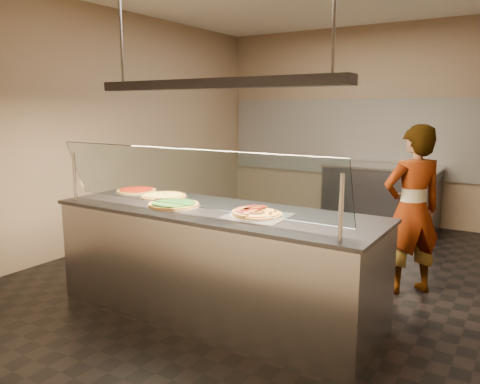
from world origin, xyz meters
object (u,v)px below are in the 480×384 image
Objects in this scene: sneeze_guard at (188,179)px; pizza_cheese at (164,196)px; pizza_spinach at (174,204)px; pizza_tomato at (137,190)px; worker at (412,210)px; half_pizza_pepperoni at (247,211)px; heat_lamp_housing at (213,84)px; pizza_spatula at (158,197)px; perforated_tray at (257,216)px; half_pizza_sausage at (267,215)px; prep_table at (380,197)px; serving_counter at (215,262)px.

sneeze_guard reaches higher than pizza_cheese.
pizza_spinach is 1.13× the size of pizza_tomato.
worker reaches higher than pizza_tomato.
sneeze_guard is at bearing -27.46° from pizza_tomato.
half_pizza_pepperoni is 1.05m from heat_lamp_housing.
pizza_spinach reaches higher than pizza_tomato.
pizza_spatula is 1.19m from heat_lamp_housing.
half_pizza_sausage reaches higher than perforated_tray.
prep_table is 0.70× the size of heat_lamp_housing.
worker is at bearing 42.41° from pizza_spinach.
prep_table is at bearing 89.84° from half_pizza_pepperoni.
perforated_tray is 1.07× the size of pizza_spinach.
serving_counter is at bearing 171.76° from half_pizza_pepperoni.
half_pizza_sausage is at bearing -5.72° from heat_lamp_housing.
pizza_spinach is 1.07m from heat_lamp_housing.
perforated_tray is 0.10m from half_pizza_pepperoni.
prep_table is (1.02, 3.69, -0.49)m from pizza_spatula.
prep_table is (-0.17, 3.79, -0.49)m from half_pizza_sausage.
serving_counter is 1.24m from pizza_tomato.
pizza_spatula is 0.12× the size of heat_lamp_housing.
worker is 0.70× the size of heat_lamp_housing.
pizza_tomato is 0.25× the size of worker.
half_pizza_sausage is 0.86× the size of pizza_spinach.
worker is (0.76, 1.46, -0.15)m from half_pizza_sausage.
perforated_tray is at bearing -88.76° from prep_table.
sneeze_guard reaches higher than pizza_spinach.
heat_lamp_housing reaches higher than pizza_tomato.
serving_counter is 0.65m from perforated_tray.
perforated_tray is at bearing -6.68° from serving_counter.
pizza_tomato is 0.51m from pizza_spatula.
half_pizza_sausage is (0.53, 0.29, -0.27)m from sneeze_guard.
heat_lamp_housing is (0.69, -0.16, 1.01)m from pizza_cheese.
pizza_spinach is at bearing -37.45° from pizza_cheese.
perforated_tray is at bearing -0.75° from half_pizza_pepperoni.
half_pizza_pepperoni is at bearing -8.24° from serving_counter.
pizza_spinach is 2.23m from worker.
pizza_spatula is 0.17× the size of prep_table.
half_pizza_pepperoni reaches higher than half_pizza_sausage.
pizza_spinach is at bearing -23.81° from pizza_tomato.
worker is (1.98, 1.24, -0.14)m from pizza_cheese.
worker is (1.29, 1.75, -0.42)m from sneeze_guard.
pizza_spatula is at bearing 176.54° from serving_counter.
half_pizza_sausage is 1.19m from pizza_spatula.
prep_table is 2.53m from worker.
pizza_tomato is at bearing 152.54° from sneeze_guard.
heat_lamp_housing is at bearing 3.38° from worker.
serving_counter is 6.35× the size of pizza_cheese.
prep_table is at bearing -112.15° from worker.
half_pizza_pepperoni reaches higher than pizza_tomato.
half_pizza_sausage is (0.09, -0.00, 0.02)m from perforated_tray.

